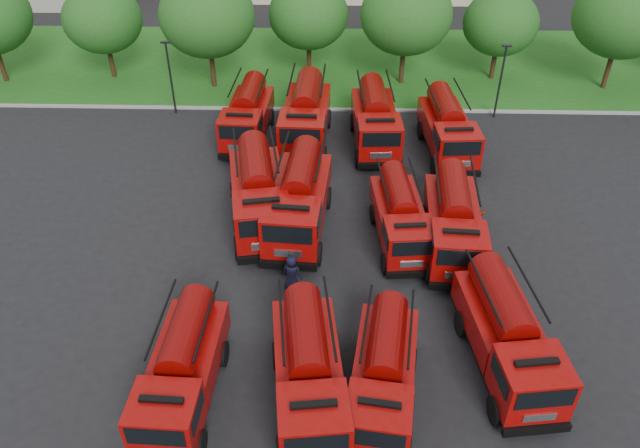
{
  "coord_description": "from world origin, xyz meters",
  "views": [
    {
      "loc": [
        1.1,
        -21.83,
        19.83
      ],
      "look_at": [
        0.44,
        2.19,
        1.8
      ],
      "focal_mm": 35.0,
      "sensor_mm": 36.0,
      "label": 1
    }
  ],
  "objects_px": {
    "fire_truck_0": "(182,369)",
    "firefighter_5": "(468,230)",
    "fire_truck_7": "(454,221)",
    "fire_truck_5": "(299,199)",
    "fire_truck_11": "(448,128)",
    "firefighter_3": "(482,331)",
    "fire_truck_9": "(306,115)",
    "fire_truck_1": "(308,371)",
    "fire_truck_4": "(259,193)",
    "fire_truck_6": "(400,216)",
    "fire_truck_2": "(383,373)",
    "fire_truck_3": "(507,335)",
    "fire_truck_8": "(248,115)",
    "firefighter_2": "(513,414)",
    "firefighter_4": "(293,289)",
    "firefighter_1": "(310,433)",
    "fire_truck_10": "(375,119)"
  },
  "relations": [
    {
      "from": "fire_truck_4",
      "to": "fire_truck_5",
      "type": "relative_size",
      "value": 1.03
    },
    {
      "from": "fire_truck_10",
      "to": "firefighter_4",
      "type": "xyz_separation_m",
      "value": [
        -4.36,
        -13.75,
        -1.72
      ]
    },
    {
      "from": "fire_truck_7",
      "to": "firefighter_5",
      "type": "relative_size",
      "value": 3.96
    },
    {
      "from": "fire_truck_11",
      "to": "firefighter_3",
      "type": "height_order",
      "value": "fire_truck_11"
    },
    {
      "from": "fire_truck_3",
      "to": "firefighter_1",
      "type": "distance_m",
      "value": 8.55
    },
    {
      "from": "fire_truck_8",
      "to": "firefighter_1",
      "type": "distance_m",
      "value": 22.65
    },
    {
      "from": "fire_truck_6",
      "to": "firefighter_5",
      "type": "distance_m",
      "value": 4.09
    },
    {
      "from": "fire_truck_0",
      "to": "firefighter_5",
      "type": "relative_size",
      "value": 3.66
    },
    {
      "from": "fire_truck_2",
      "to": "fire_truck_5",
      "type": "distance_m",
      "value": 11.53
    },
    {
      "from": "fire_truck_1",
      "to": "firefighter_1",
      "type": "relative_size",
      "value": 4.96
    },
    {
      "from": "fire_truck_3",
      "to": "fire_truck_9",
      "type": "xyz_separation_m",
      "value": [
        -8.76,
        18.18,
        0.17
      ]
    },
    {
      "from": "fire_truck_5",
      "to": "firefighter_2",
      "type": "height_order",
      "value": "fire_truck_5"
    },
    {
      "from": "fire_truck_9",
      "to": "firefighter_3",
      "type": "height_order",
      "value": "fire_truck_9"
    },
    {
      "from": "fire_truck_7",
      "to": "fire_truck_5",
      "type": "bearing_deg",
      "value": 172.37
    },
    {
      "from": "fire_truck_6",
      "to": "fire_truck_8",
      "type": "relative_size",
      "value": 0.93
    },
    {
      "from": "fire_truck_11",
      "to": "fire_truck_1",
      "type": "bearing_deg",
      "value": -116.4
    },
    {
      "from": "fire_truck_2",
      "to": "fire_truck_3",
      "type": "relative_size",
      "value": 0.91
    },
    {
      "from": "firefighter_3",
      "to": "firefighter_4",
      "type": "height_order",
      "value": "firefighter_3"
    },
    {
      "from": "fire_truck_1",
      "to": "fire_truck_8",
      "type": "height_order",
      "value": "fire_truck_8"
    },
    {
      "from": "fire_truck_1",
      "to": "fire_truck_3",
      "type": "bearing_deg",
      "value": 7.53
    },
    {
      "from": "fire_truck_8",
      "to": "firefighter_2",
      "type": "xyz_separation_m",
      "value": [
        12.45,
        -21.03,
        -1.64
      ]
    },
    {
      "from": "fire_truck_4",
      "to": "fire_truck_6",
      "type": "height_order",
      "value": "fire_truck_4"
    },
    {
      "from": "fire_truck_5",
      "to": "fire_truck_11",
      "type": "height_order",
      "value": "fire_truck_5"
    },
    {
      "from": "fire_truck_3",
      "to": "fire_truck_10",
      "type": "bearing_deg",
      "value": 96.26
    },
    {
      "from": "firefighter_4",
      "to": "fire_truck_4",
      "type": "bearing_deg",
      "value": -48.71
    },
    {
      "from": "fire_truck_7",
      "to": "firefighter_3",
      "type": "xyz_separation_m",
      "value": [
        0.61,
        -5.72,
        -1.67
      ]
    },
    {
      "from": "fire_truck_6",
      "to": "firefighter_5",
      "type": "height_order",
      "value": "fire_truck_6"
    },
    {
      "from": "fire_truck_11",
      "to": "firefighter_3",
      "type": "distance_m",
      "value": 15.42
    },
    {
      "from": "fire_truck_11",
      "to": "firefighter_1",
      "type": "xyz_separation_m",
      "value": [
        -7.6,
        -20.57,
        -1.67
      ]
    },
    {
      "from": "fire_truck_3",
      "to": "fire_truck_7",
      "type": "xyz_separation_m",
      "value": [
        -1.04,
        7.47,
        0.02
      ]
    },
    {
      "from": "fire_truck_3",
      "to": "fire_truck_1",
      "type": "bearing_deg",
      "value": -173.1
    },
    {
      "from": "fire_truck_9",
      "to": "firefighter_2",
      "type": "distance_m",
      "value": 22.49
    },
    {
      "from": "fire_truck_5",
      "to": "fire_truck_10",
      "type": "height_order",
      "value": "fire_truck_5"
    },
    {
      "from": "fire_truck_4",
      "to": "fire_truck_10",
      "type": "xyz_separation_m",
      "value": [
        6.4,
        8.49,
        -0.09
      ]
    },
    {
      "from": "fire_truck_5",
      "to": "firefighter_2",
      "type": "bearing_deg",
      "value": -48.38
    },
    {
      "from": "fire_truck_5",
      "to": "fire_truck_11",
      "type": "bearing_deg",
      "value": 47.51
    },
    {
      "from": "fire_truck_1",
      "to": "fire_truck_6",
      "type": "xyz_separation_m",
      "value": [
        4.17,
        10.01,
        -0.12
      ]
    },
    {
      "from": "firefighter_1",
      "to": "firefighter_5",
      "type": "xyz_separation_m",
      "value": [
        7.74,
        12.42,
        0.0
      ]
    },
    {
      "from": "fire_truck_3",
      "to": "fire_truck_9",
      "type": "bearing_deg",
      "value": 108.21
    },
    {
      "from": "fire_truck_8",
      "to": "firefighter_4",
      "type": "bearing_deg",
      "value": -72.41
    },
    {
      "from": "fire_truck_5",
      "to": "firefighter_3",
      "type": "distance_m",
      "value": 11.14
    },
    {
      "from": "fire_truck_3",
      "to": "fire_truck_4",
      "type": "bearing_deg",
      "value": 131.23
    },
    {
      "from": "fire_truck_10",
      "to": "firefighter_3",
      "type": "relative_size",
      "value": 3.85
    },
    {
      "from": "fire_truck_7",
      "to": "fire_truck_9",
      "type": "bearing_deg",
      "value": 129.39
    },
    {
      "from": "fire_truck_1",
      "to": "fire_truck_7",
      "type": "height_order",
      "value": "fire_truck_7"
    },
    {
      "from": "fire_truck_4",
      "to": "fire_truck_6",
      "type": "distance_m",
      "value": 7.38
    },
    {
      "from": "fire_truck_3",
      "to": "firefighter_2",
      "type": "distance_m",
      "value": 2.96
    },
    {
      "from": "fire_truck_2",
      "to": "fire_truck_5",
      "type": "height_order",
      "value": "fire_truck_5"
    },
    {
      "from": "fire_truck_2",
      "to": "firefighter_4",
      "type": "relative_size",
      "value": 3.52
    },
    {
      "from": "fire_truck_9",
      "to": "firefighter_3",
      "type": "bearing_deg",
      "value": -60.9
    }
  ]
}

